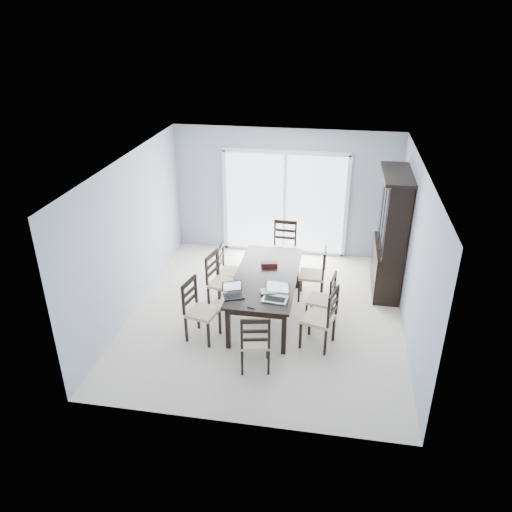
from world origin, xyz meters
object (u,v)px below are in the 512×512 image
(laptop_silver, at_px, (275,296))
(game_box, at_px, (269,264))
(chair_left_far, at_px, (227,265))
(chair_right_mid, at_px, (326,294))
(chair_right_far, at_px, (318,268))
(chair_end_far, at_px, (284,242))
(hot_tub, at_px, (271,213))
(chair_left_near, at_px, (196,303))
(chair_left_mid, at_px, (218,275))
(chair_right_near, at_px, (325,312))
(laptop_dark, at_px, (234,294))
(cell_phone, at_px, (251,307))
(chair_end_near, at_px, (255,337))
(dining_table, at_px, (266,280))
(china_hutch, at_px, (391,235))

(laptop_silver, relative_size, game_box, 1.46)
(chair_left_far, bearing_deg, chair_right_mid, 69.05)
(chair_right_far, xyz_separation_m, chair_end_far, (-0.69, 0.92, 0.03))
(hot_tub, bearing_deg, chair_left_near, -97.33)
(game_box, bearing_deg, laptop_silver, -77.12)
(chair_left_near, bearing_deg, chair_right_mid, 123.05)
(chair_left_mid, xyz_separation_m, chair_right_near, (1.84, -0.87, 0.01))
(chair_right_far, distance_m, laptop_dark, 1.86)
(chair_left_mid, relative_size, chair_right_near, 0.98)
(chair_left_mid, relative_size, cell_phone, 10.56)
(chair_left_far, height_order, laptop_silver, chair_left_far)
(chair_left_far, relative_size, chair_end_near, 0.97)
(dining_table, relative_size, chair_left_mid, 1.94)
(dining_table, xyz_separation_m, chair_right_mid, (0.98, -0.08, -0.13))
(dining_table, bearing_deg, laptop_silver, -71.38)
(hot_tub, bearing_deg, chair_end_far, -74.75)
(chair_right_near, relative_size, game_box, 4.27)
(hot_tub, bearing_deg, chair_left_far, -97.83)
(chair_right_near, xyz_separation_m, chair_right_far, (-0.19, 1.40, -0.02))
(dining_table, relative_size, laptop_dark, 6.02)
(chair_right_mid, height_order, chair_right_far, chair_right_far)
(hot_tub, bearing_deg, chair_end_near, -84.49)
(china_hutch, height_order, chair_left_far, china_hutch)
(chair_left_near, relative_size, chair_right_far, 1.01)
(dining_table, xyz_separation_m, laptop_dark, (-0.38, -0.74, 0.13))
(chair_left_far, distance_m, chair_end_far, 1.35)
(china_hutch, xyz_separation_m, hot_tub, (-2.43, 2.23, -0.62))
(china_hutch, height_order, chair_right_far, china_hutch)
(chair_right_mid, height_order, chair_end_far, chair_end_far)
(chair_left_far, distance_m, game_box, 0.87)
(china_hutch, bearing_deg, chair_end_far, 169.60)
(chair_right_near, bearing_deg, laptop_silver, 106.09)
(chair_right_mid, xyz_separation_m, chair_end_far, (-0.88, 1.69, 0.09))
(chair_right_far, xyz_separation_m, laptop_dark, (-1.18, -1.42, 0.21))
(laptop_dark, height_order, hot_tub, laptop_dark)
(laptop_dark, bearing_deg, hot_tub, 67.92)
(chair_end_far, relative_size, cell_phone, 11.08)
(chair_end_far, relative_size, laptop_silver, 3.01)
(chair_right_near, distance_m, laptop_silver, 0.78)
(chair_end_near, distance_m, cell_phone, 0.52)
(game_box, xyz_separation_m, hot_tub, (-0.40, 3.14, -0.34))
(china_hutch, xyz_separation_m, chair_left_near, (-2.98, -2.04, -0.47))
(chair_end_near, relative_size, laptop_silver, 2.74)
(dining_table, height_order, chair_end_near, chair_end_near)
(dining_table, height_order, chair_end_far, chair_end_far)
(chair_end_near, bearing_deg, chair_right_mid, 45.53)
(china_hutch, height_order, cell_phone, china_hutch)
(chair_left_near, bearing_deg, chair_right_near, 104.92)
(chair_end_far, bearing_deg, game_box, 87.41)
(chair_right_mid, relative_size, game_box, 3.80)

